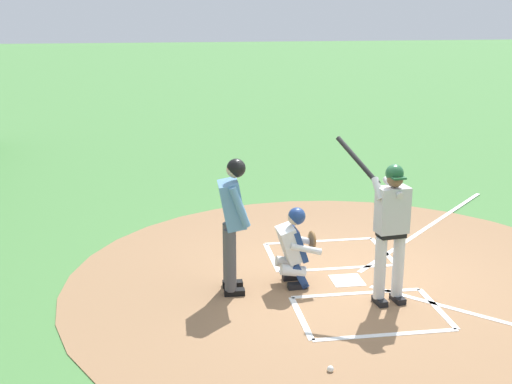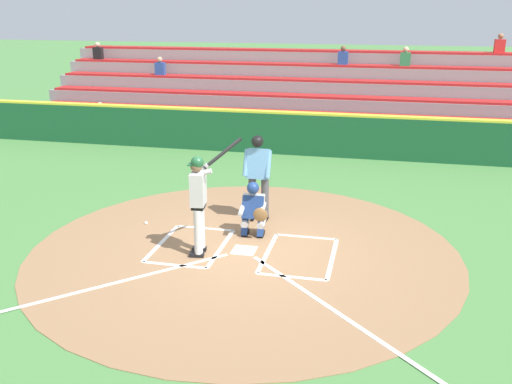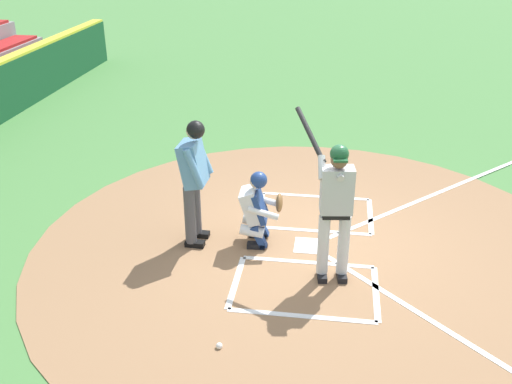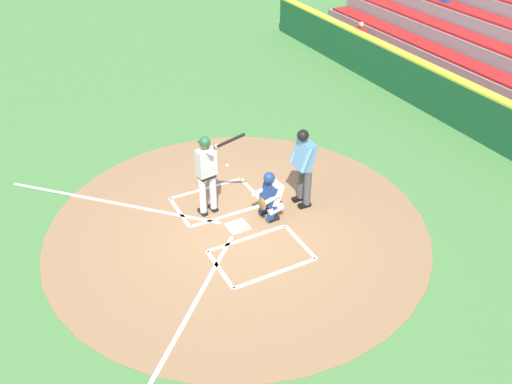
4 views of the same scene
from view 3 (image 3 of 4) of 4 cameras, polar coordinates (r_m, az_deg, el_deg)
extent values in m
plane|color=#4C8442|center=(8.48, 5.28, -5.34)|extent=(120.00, 120.00, 0.00)
cylinder|color=#99704C|center=(8.48, 5.28, -5.31)|extent=(8.00, 8.00, 0.01)
cube|color=white|center=(8.48, 5.28, -5.26)|extent=(0.44, 0.44, 0.01)
cube|color=white|center=(9.46, 0.21, -1.66)|extent=(1.20, 0.08, 0.01)
cube|color=white|center=(9.41, 11.14, -2.34)|extent=(1.20, 0.08, 0.01)
cube|color=white|center=(8.87, 5.46, -3.78)|extent=(0.08, 1.80, 0.01)
cube|color=white|center=(9.93, 5.85, -0.42)|extent=(0.08, 1.80, 0.01)
cube|color=white|center=(7.68, -1.98, -8.77)|extent=(1.20, 0.08, 0.01)
cube|color=white|center=(7.61, 11.68, -9.68)|extent=(1.20, 0.08, 0.01)
cube|color=white|center=(8.09, 5.09, -6.88)|extent=(0.08, 1.80, 0.01)
cube|color=white|center=(7.11, 4.48, -12.03)|extent=(0.08, 1.80, 0.01)
cube|color=white|center=(7.00, 22.23, -14.92)|extent=(3.73, 3.73, 0.01)
cube|color=white|center=(10.50, 17.49, -0.05)|extent=(3.73, 3.73, 0.01)
cylinder|color=silver|center=(7.59, 8.57, -5.15)|extent=(0.15, 0.15, 0.84)
cube|color=black|center=(7.80, 8.39, -8.18)|extent=(0.27, 0.15, 0.09)
cylinder|color=silver|center=(7.56, 6.61, -5.17)|extent=(0.15, 0.15, 0.84)
cube|color=black|center=(7.77, 6.47, -8.20)|extent=(0.27, 0.15, 0.09)
cube|color=black|center=(7.35, 7.80, -2.01)|extent=(0.26, 0.37, 0.10)
cube|color=#BCBCBC|center=(7.21, 7.95, 0.18)|extent=(0.29, 0.43, 0.60)
sphere|color=brown|center=(7.03, 8.17, 3.13)|extent=(0.21, 0.21, 0.21)
sphere|color=#1E512D|center=(7.02, 8.18, 3.72)|extent=(0.23, 0.23, 0.23)
cube|color=#1E512D|center=(6.93, 8.27, 3.11)|extent=(0.13, 0.18, 0.02)
cylinder|color=#BCBCBC|center=(7.14, 8.15, 2.38)|extent=(0.44, 0.15, 0.21)
cylinder|color=#BCBCBC|center=(7.12, 6.48, 2.39)|extent=(0.27, 0.12, 0.29)
cylinder|color=black|center=(7.33, 5.31, 5.68)|extent=(0.64, 0.44, 0.53)
cylinder|color=black|center=(7.14, 6.58, 2.99)|extent=(0.10, 0.11, 0.08)
cube|color=black|center=(8.65, 0.23, -4.21)|extent=(0.13, 0.26, 0.09)
cube|color=navy|center=(8.57, 0.50, -3.33)|extent=(0.13, 0.25, 0.37)
cylinder|color=silver|center=(8.54, -0.17, -2.82)|extent=(0.16, 0.37, 0.21)
cube|color=black|center=(8.38, 0.01, -5.29)|extent=(0.13, 0.26, 0.09)
cube|color=navy|center=(8.30, 0.28, -4.39)|extent=(0.13, 0.25, 0.37)
cylinder|color=silver|center=(8.27, -0.41, -3.87)|extent=(0.16, 0.37, 0.21)
cube|color=silver|center=(8.25, -0.36, -1.26)|extent=(0.41, 0.37, 0.52)
cube|color=navy|center=(8.24, 0.40, -1.30)|extent=(0.43, 0.23, 0.46)
sphere|color=beige|center=(8.08, 0.13, 1.05)|extent=(0.21, 0.21, 0.21)
sphere|color=navy|center=(8.07, 0.27, 1.18)|extent=(0.24, 0.24, 0.24)
cylinder|color=silver|center=(8.42, 0.94, -0.83)|extent=(0.11, 0.45, 0.20)
cylinder|color=silver|center=(8.06, 0.69, -2.09)|extent=(0.11, 0.45, 0.20)
ellipsoid|color=brown|center=(8.42, 2.30, -1.08)|extent=(0.28, 0.11, 0.28)
cylinder|color=#4C4C51|center=(8.49, -5.97, -1.41)|extent=(0.16, 0.16, 0.86)
cube|color=black|center=(8.70, -5.51, -4.17)|extent=(0.14, 0.28, 0.09)
cylinder|color=#4C4C51|center=(8.25, -6.49, -2.28)|extent=(0.16, 0.16, 0.86)
cube|color=black|center=(8.47, -6.01, -5.09)|extent=(0.14, 0.28, 0.09)
cube|color=#5B8EB7|center=(8.05, -6.20, 2.82)|extent=(0.45, 0.38, 0.66)
sphere|color=beige|center=(7.87, -6.08, 5.96)|extent=(0.22, 0.22, 0.22)
sphere|color=black|center=(7.86, -5.94, 6.09)|extent=(0.25, 0.25, 0.25)
cylinder|color=#5B8EB7|center=(8.23, -5.22, 3.61)|extent=(0.11, 0.29, 0.56)
cylinder|color=#5B8EB7|center=(7.81, -6.12, 2.31)|extent=(0.11, 0.29, 0.56)
sphere|color=white|center=(6.65, -3.63, -14.83)|extent=(0.07, 0.07, 0.07)
camera|label=1|loc=(3.19, -100.21, -15.18)|focal=47.22mm
camera|label=2|loc=(13.44, 54.91, 15.60)|focal=40.20mm
camera|label=4|loc=(16.45, 25.74, 33.41)|focal=39.15mm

